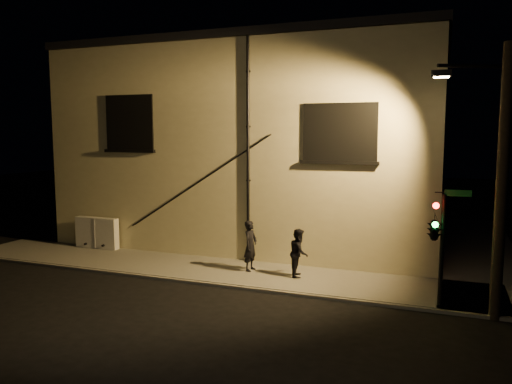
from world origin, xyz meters
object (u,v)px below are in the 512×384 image
at_px(utility_cabinet, 97,233).
at_px(streetlamp_pole, 498,176).
at_px(pedestrian_a, 251,246).
at_px(pedestrian_b, 299,253).
at_px(traffic_signal, 435,228).

height_order(utility_cabinet, streetlamp_pole, streetlamp_pole).
distance_m(pedestrian_a, pedestrian_b, 1.80).
distance_m(utility_cabinet, streetlamp_pole, 15.50).
xyz_separation_m(pedestrian_b, streetlamp_pole, (5.81, -1.61, 2.91)).
xyz_separation_m(utility_cabinet, streetlamp_pole, (14.96, -2.66, 3.07)).
relative_size(pedestrian_b, streetlamp_pole, 0.23).
bearing_deg(pedestrian_a, pedestrian_b, -86.76).
xyz_separation_m(utility_cabinet, pedestrian_a, (7.35, -0.96, 0.24)).
bearing_deg(utility_cabinet, streetlamp_pole, -10.08).
xyz_separation_m(pedestrian_a, streetlamp_pole, (7.61, -1.70, 2.83)).
height_order(pedestrian_a, pedestrian_b, pedestrian_a).
distance_m(traffic_signal, streetlamp_pole, 2.13).
bearing_deg(pedestrian_b, streetlamp_pole, -117.81).
bearing_deg(pedestrian_a, streetlamp_pole, -96.54).
distance_m(pedestrian_b, traffic_signal, 4.77).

